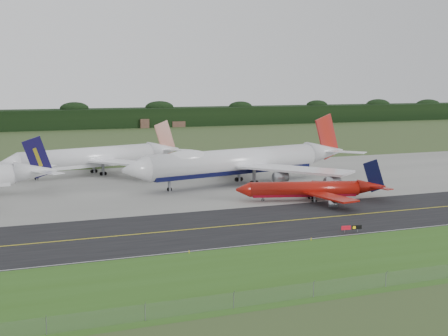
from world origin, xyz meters
TOP-DOWN VIEW (x-y plane):
  - ground at (0.00, 0.00)m, footprint 600.00×600.00m
  - grass_verge at (0.00, -35.00)m, footprint 400.00×30.00m
  - taxiway at (0.00, -4.00)m, footprint 400.00×32.00m
  - apron at (0.00, 51.00)m, footprint 400.00×78.00m
  - taxiway_centreline at (0.00, -4.00)m, footprint 400.00×0.40m
  - taxiway_edge_line at (0.00, -19.50)m, footprint 400.00×0.25m
  - perimeter_fence at (0.00, -48.00)m, footprint 320.00×0.10m
  - horizon_treeline at (0.00, 273.76)m, footprint 700.00×25.00m
  - jet_ba_747 at (9.77, 44.21)m, footprint 76.86×62.70m
  - jet_red_737 at (16.36, 14.10)m, footprint 37.60×29.97m
  - jet_star_tail at (-26.25, 78.01)m, footprint 61.08×49.97m
  - taxiway_sign at (7.31, -18.01)m, footprint 4.27×0.81m
  - edge_marker_left at (-27.31, -20.50)m, footprint 0.16×0.16m
  - edge_marker_center at (-3.12, -20.50)m, footprint 0.16×0.16m

SIDE VIEW (x-z plane):
  - ground at x=0.00m, z-range 0.00..0.00m
  - grass_verge at x=0.00m, z-range 0.00..0.01m
  - apron at x=0.00m, z-range 0.00..0.01m
  - taxiway at x=0.00m, z-range 0.00..0.02m
  - taxiway_centreline at x=0.00m, z-range 0.03..0.03m
  - taxiway_edge_line at x=0.00m, z-range 0.03..0.03m
  - edge_marker_left at x=-27.31m, z-range 0.00..0.50m
  - edge_marker_center at x=-3.12m, z-range 0.00..0.50m
  - taxiway_sign at x=7.31m, z-range 0.29..1.72m
  - perimeter_fence at x=0.00m, z-range -158.90..161.10m
  - jet_red_737 at x=16.36m, z-range -2.31..8.01m
  - jet_star_tail at x=-26.25m, z-range -2.72..13.62m
  - horizon_treeline at x=0.00m, z-range -0.53..11.47m
  - jet_ba_747 at x=9.77m, z-range -3.10..16.34m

